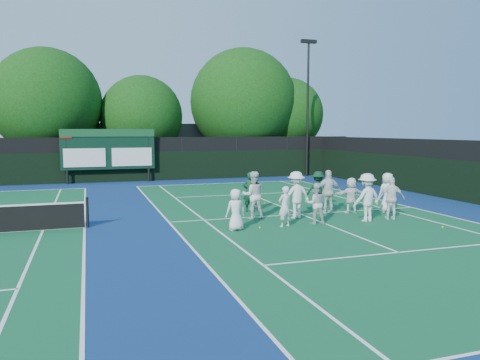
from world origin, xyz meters
name	(u,v)px	position (x,y,z in m)	size (l,w,h in m)	color
ground	(312,219)	(0.00, 0.00, 0.00)	(120.00, 120.00, 0.00)	#1A390F
court_apron	(155,223)	(-6.00, 1.00, 0.00)	(34.00, 32.00, 0.01)	navy
near_court	(301,214)	(0.00, 1.00, 0.01)	(11.05, 23.85, 0.01)	#125831
back_fence	(124,162)	(-6.00, 16.00, 1.36)	(34.00, 0.08, 3.00)	black
divider_fence_right	(475,175)	(9.00, 1.00, 1.36)	(0.08, 32.00, 3.00)	black
scoreboard	(108,150)	(-7.01, 15.59, 2.19)	(6.00, 0.21, 3.55)	black
clubhouse	(164,147)	(-2.00, 24.00, 2.00)	(18.00, 6.00, 4.00)	#56565B
light_pole_right	(308,92)	(7.50, 15.70, 6.30)	(1.20, 0.30, 10.12)	black
tree_b	(49,105)	(-10.77, 19.58, 5.24)	(7.58, 7.58, 9.23)	black
tree_c	(144,119)	(-4.21, 19.58, 4.34)	(6.09, 6.09, 7.54)	black
tree_d	(245,105)	(3.83, 19.58, 5.51)	(8.44, 8.44, 9.95)	black
tree_e	(288,116)	(7.61, 19.58, 4.61)	(6.00, 6.00, 7.77)	black
tennis_ball_0	(260,228)	(-2.59, -1.08, 0.03)	(0.07, 0.07, 0.07)	#CEDB19
tennis_ball_1	(306,201)	(1.70, 4.03, 0.03)	(0.07, 0.07, 0.07)	#CEDB19
tennis_ball_2	(443,227)	(3.65, -3.02, 0.03)	(0.07, 0.07, 0.07)	#CEDB19
tennis_ball_4	(265,203)	(-0.42, 4.08, 0.03)	(0.07, 0.07, 0.07)	#CEDB19
tennis_ball_5	(369,218)	(2.08, -0.79, 0.03)	(0.07, 0.07, 0.07)	#CEDB19
player_front_0	(236,210)	(-3.50, -1.10, 0.73)	(0.71, 0.46, 1.46)	white
player_front_1	(285,207)	(-1.64, -1.07, 0.74)	(0.54, 0.35, 1.48)	white
player_front_2	(316,204)	(-0.33, -0.96, 0.77)	(0.75, 0.58, 1.54)	silver
player_front_3	(367,197)	(1.74, -1.11, 0.92)	(1.19, 0.68, 1.84)	white
player_front_4	(392,198)	(2.88, -1.08, 0.83)	(0.98, 0.41, 1.67)	white
player_back_0	(253,195)	(-2.18, 0.77, 0.94)	(0.91, 0.71, 1.87)	white
player_back_1	(296,195)	(-0.55, 0.31, 0.93)	(1.20, 0.69, 1.86)	white
player_back_2	(329,192)	(1.20, 0.88, 0.91)	(1.07, 0.45, 1.83)	silver
player_back_3	(351,195)	(2.16, 0.69, 0.75)	(1.39, 0.44, 1.50)	white
player_back_4	(387,192)	(3.74, 0.39, 0.84)	(0.82, 0.53, 1.68)	white
coach_left	(250,192)	(-1.80, 2.25, 0.86)	(0.63, 0.41, 1.72)	#103D24
coach_right	(318,190)	(1.35, 2.07, 0.84)	(1.08, 0.62, 1.67)	#0E341E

